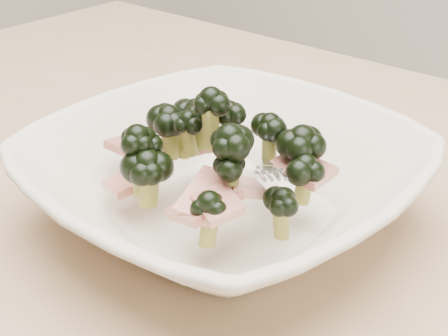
{
  "coord_description": "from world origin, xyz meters",
  "views": [
    {
      "loc": [
        0.33,
        -0.39,
        1.05
      ],
      "look_at": [
        0.05,
        -0.05,
        0.8
      ],
      "focal_mm": 50.0,
      "sensor_mm": 36.0,
      "label": 1
    }
  ],
  "objects": [
    {
      "name": "dining_table",
      "position": [
        0.0,
        0.0,
        0.65
      ],
      "size": [
        1.2,
        0.8,
        0.75
      ],
      "color": "tan",
      "rests_on": "ground"
    },
    {
      "name": "broccoli_dish",
      "position": [
        0.05,
        -0.05,
        0.79
      ],
      "size": [
        0.33,
        0.33,
        0.13
      ],
      "color": "beige",
      "rests_on": "dining_table"
    }
  ]
}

